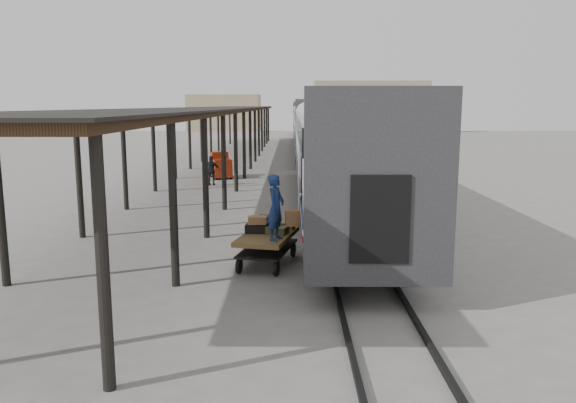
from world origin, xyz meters
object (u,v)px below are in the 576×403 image
(luggage_tug, at_px, (221,166))
(pedestrian, at_px, (212,171))
(porter, at_px, (276,207))
(baggage_cart, at_px, (267,241))

(luggage_tug, distance_m, pedestrian, 3.11)
(porter, bearing_deg, pedestrian, 34.75)
(baggage_cart, height_order, pedestrian, pedestrian)
(luggage_tug, xyz_separation_m, porter, (3.80, -19.04, 1.01))
(porter, height_order, pedestrian, porter)
(porter, bearing_deg, luggage_tug, 32.22)
(luggage_tug, relative_size, porter, 1.15)
(luggage_tug, distance_m, porter, 19.44)
(pedestrian, bearing_deg, porter, 99.52)
(baggage_cart, relative_size, luggage_tug, 1.34)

